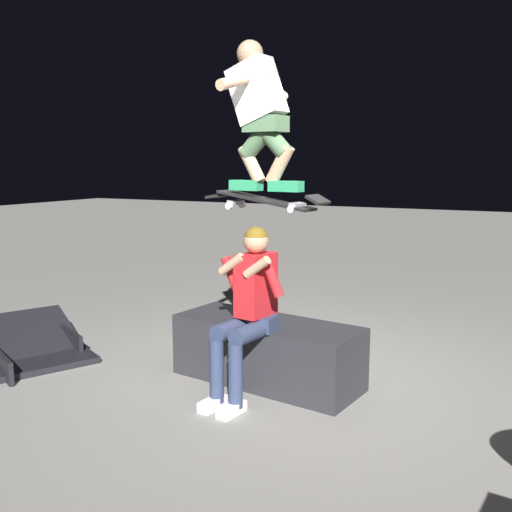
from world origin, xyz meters
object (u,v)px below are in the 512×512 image
Objects in this scene: person_sitting_on_ledge at (248,303)px; skateboard at (265,201)px; ledge_box_main at (267,352)px; kicker_ramp at (32,349)px; skater_airborne at (259,109)px.

person_sitting_on_ledge is 1.32× the size of skateboard.
ledge_box_main is 1.35m from skateboard.
kicker_ramp is at bearing 10.09° from ledge_box_main.
kicker_ramp is (2.47, 0.12, -1.51)m from skateboard.
skateboard reaches higher than kicker_ramp.
skateboard is at bearing 173.20° from skater_airborne.
skater_airborne is at bearing -6.80° from skateboard.
skater_airborne reaches higher than kicker_ramp.
person_sitting_on_ledge is at bearing 91.48° from ledge_box_main.
person_sitting_on_ledge is at bearing 55.53° from skater_airborne.
ledge_box_main is 1.18× the size of person_sitting_on_ledge.
person_sitting_on_ledge reaches higher than ledge_box_main.
skater_airborne is at bearing -124.47° from person_sitting_on_ledge.
skateboard is 2.90m from kicker_ramp.
kicker_ramp is at bearing 3.09° from skater_airborne.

